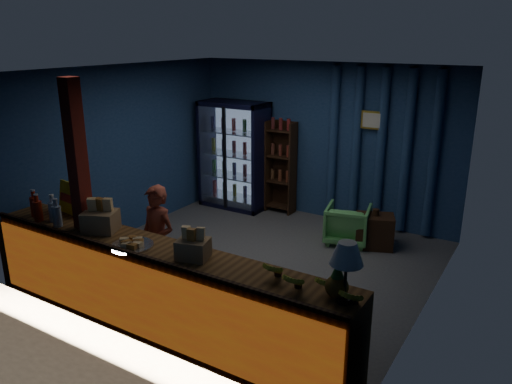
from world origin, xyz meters
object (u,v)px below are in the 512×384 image
(pastry_tray, at_px, (132,245))
(green_chair, at_px, (348,224))
(table_lamp, at_px, (347,256))
(shopkeeper, at_px, (158,241))

(pastry_tray, bearing_deg, green_chair, 72.74)
(green_chair, xyz_separation_m, pastry_tray, (-1.04, -3.35, 0.68))
(table_lamp, bearing_deg, green_chair, 110.45)
(green_chair, xyz_separation_m, table_lamp, (1.22, -3.26, 1.07))
(table_lamp, bearing_deg, shopkeeper, 166.59)
(shopkeeper, xyz_separation_m, pastry_tray, (0.31, -0.70, 0.29))
(pastry_tray, height_order, table_lamp, table_lamp)
(pastry_tray, xyz_separation_m, table_lamp, (2.26, 0.09, 0.39))
(green_chair, relative_size, pastry_tray, 1.49)
(shopkeeper, height_order, pastry_tray, shopkeeper)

